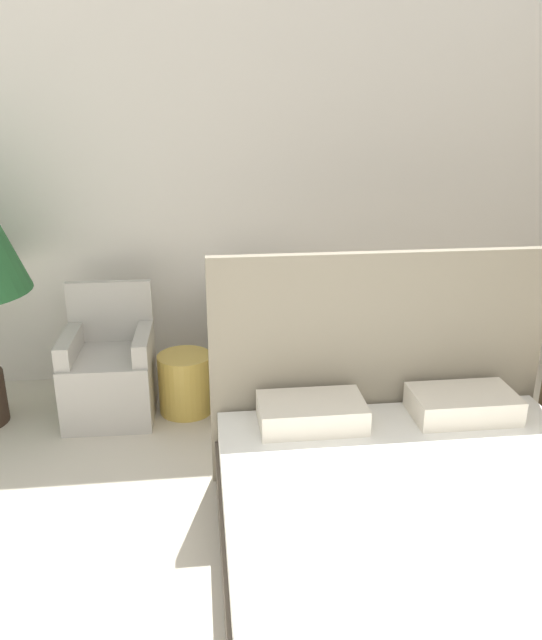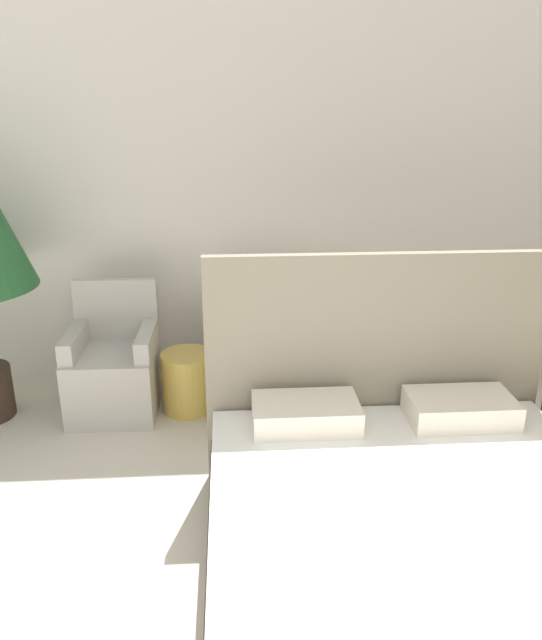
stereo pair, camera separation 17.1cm
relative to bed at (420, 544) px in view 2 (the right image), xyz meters
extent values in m
cube|color=silver|center=(-0.63, 2.54, 1.18)|extent=(10.00, 0.06, 2.90)
cube|color=#4C4238|center=(0.00, -0.11, -0.14)|extent=(1.88, 2.12, 0.27)
cube|color=white|center=(0.00, -0.11, 0.09)|extent=(1.85, 2.08, 0.20)
cube|color=gray|center=(0.00, 0.99, 0.40)|extent=(1.92, 0.06, 1.35)
cube|color=silver|center=(-0.42, 0.74, 0.26)|extent=(0.57, 0.34, 0.14)
cube|color=silver|center=(0.42, 0.74, 0.26)|extent=(0.57, 0.34, 0.14)
cube|color=#B7B2A8|center=(-1.64, 1.86, -0.04)|extent=(0.61, 0.61, 0.46)
cube|color=#B7B2A8|center=(-1.64, 2.13, 0.41)|extent=(0.60, 0.07, 0.44)
cube|color=#B7B2A8|center=(-1.89, 1.86, 0.27)|extent=(0.11, 0.54, 0.15)
cube|color=#B7B2A8|center=(-1.39, 1.85, 0.27)|extent=(0.11, 0.54, 0.15)
cube|color=#B7B2A8|center=(-0.60, 1.86, -0.04)|extent=(0.67, 0.67, 0.46)
cube|color=#B7B2A8|center=(-0.64, 2.13, 0.41)|extent=(0.60, 0.14, 0.44)
cube|color=#B7B2A8|center=(-0.85, 1.82, 0.27)|extent=(0.17, 0.55, 0.15)
cube|color=#B7B2A8|center=(-0.36, 1.89, 0.27)|extent=(0.17, 0.55, 0.15)
cylinder|color=gold|center=(-1.12, 1.87, -0.06)|extent=(0.38, 0.38, 0.43)
camera|label=1|loc=(-0.99, -2.18, 1.87)|focal=35.00mm
camera|label=2|loc=(-0.82, -2.20, 1.87)|focal=35.00mm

